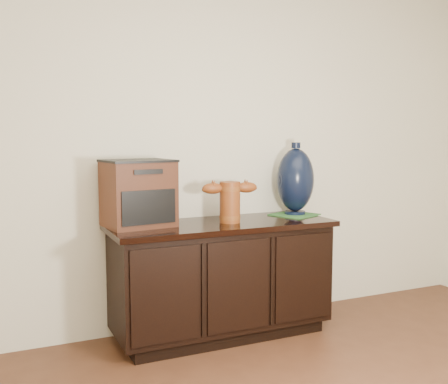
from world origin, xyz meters
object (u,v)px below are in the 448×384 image
terracotta_vessel (230,200)px  spray_can (230,207)px  tv_radio (138,193)px  lamp_base (295,180)px  sideboard (222,278)px

terracotta_vessel → spray_can: 0.13m
tv_radio → spray_can: tv_radio is taller
terracotta_vessel → lamp_base: (0.55, 0.10, 0.10)m
terracotta_vessel → lamp_base: size_ratio=0.75×
tv_radio → terracotta_vessel: bearing=-18.7°
terracotta_vessel → spray_can: (0.05, 0.10, -0.06)m
tv_radio → sideboard: bearing=-16.5°
terracotta_vessel → spray_can: terracotta_vessel is taller
tv_radio → lamp_base: lamp_base is taller
lamp_base → spray_can: size_ratio=2.91×
tv_radio → spray_can: bearing=-9.0°
sideboard → lamp_base: bearing=6.7°
sideboard → lamp_base: 0.86m
terracotta_vessel → tv_radio: (-0.57, 0.11, 0.06)m
sideboard → tv_radio: (-0.52, 0.08, 0.57)m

